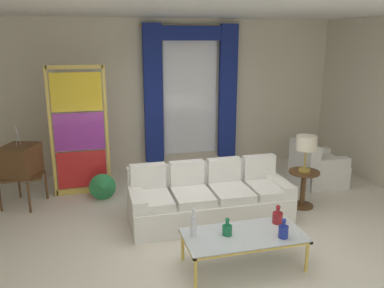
{
  "coord_description": "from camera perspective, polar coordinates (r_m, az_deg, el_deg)",
  "views": [
    {
      "loc": [
        -1.4,
        -4.71,
        2.59
      ],
      "look_at": [
        0.06,
        0.9,
        1.05
      ],
      "focal_mm": 36.72,
      "sensor_mm": 36.0,
      "label": 1
    }
  ],
  "objects": [
    {
      "name": "bottle_blue_decanter",
      "position": [
        4.57,
        0.22,
        -11.61
      ],
      "size": [
        0.07,
        0.07,
        0.35
      ],
      "color": "silver",
      "rests_on": "coffee_table"
    },
    {
      "name": "bottle_crystal_tall",
      "position": [
        4.64,
        5.13,
        -12.21
      ],
      "size": [
        0.11,
        0.11,
        0.21
      ],
      "color": "#196B3D",
      "rests_on": "coffee_table"
    },
    {
      "name": "couch_white_long",
      "position": [
        5.89,
        2.4,
        -7.94
      ],
      "size": [
        2.34,
        0.92,
        0.86
      ],
      "color": "white",
      "rests_on": "ground"
    },
    {
      "name": "armchair_white",
      "position": [
        7.6,
        17.52,
        -3.47
      ],
      "size": [
        0.84,
        0.84,
        0.8
      ],
      "color": "white",
      "rests_on": "ground"
    },
    {
      "name": "coffee_table",
      "position": [
        4.72,
        7.52,
        -13.21
      ],
      "size": [
        1.4,
        0.68,
        0.41
      ],
      "color": "silver",
      "rests_on": "ground"
    },
    {
      "name": "curtained_window",
      "position": [
        7.9,
        -0.12,
        8.7
      ],
      "size": [
        2.0,
        0.17,
        2.7
      ],
      "color": "white",
      "rests_on": "ground"
    },
    {
      "name": "round_side_table",
      "position": [
        6.5,
        15.85,
        -5.83
      ],
      "size": [
        0.48,
        0.48,
        0.59
      ],
      "color": "brown",
      "rests_on": "ground"
    },
    {
      "name": "peacock_figurine",
      "position": [
        6.69,
        -12.84,
        -6.28
      ],
      "size": [
        0.44,
        0.6,
        0.5
      ],
      "color": "beige",
      "rests_on": "ground"
    },
    {
      "name": "vintage_tv",
      "position": [
        6.76,
        -23.66,
        -2.4
      ],
      "size": [
        0.69,
        0.73,
        1.35
      ],
      "color": "brown",
      "rests_on": "ground"
    },
    {
      "name": "bottle_ruby_flask",
      "position": [
        5.0,
        12.33,
        -10.29
      ],
      "size": [
        0.13,
        0.13,
        0.24
      ],
      "color": "maroon",
      "rests_on": "coffee_table"
    },
    {
      "name": "bottle_amber_squat",
      "position": [
        4.68,
        13.14,
        -12.17
      ],
      "size": [
        0.11,
        0.11,
        0.24
      ],
      "color": "navy",
      "rests_on": "coffee_table"
    },
    {
      "name": "ground_plane",
      "position": [
        5.55,
        1.78,
        -12.92
      ],
      "size": [
        16.0,
        16.0,
        0.0
      ],
      "primitive_type": "plane",
      "color": "silver"
    },
    {
      "name": "stained_glass_divider",
      "position": [
        6.86,
        -16.02,
        1.38
      ],
      "size": [
        0.95,
        0.05,
        2.2
      ],
      "color": "gold",
      "rests_on": "ground"
    },
    {
      "name": "ceiling_slab",
      "position": [
        5.7,
        -0.36,
        19.2
      ],
      "size": [
        8.0,
        7.6,
        0.04
      ],
      "primitive_type": "cube",
      "color": "white"
    },
    {
      "name": "wall_rear",
      "position": [
        7.97,
        -4.39,
        6.97
      ],
      "size": [
        8.0,
        0.12,
        3.0
      ],
      "primitive_type": "cube",
      "color": "beige",
      "rests_on": "ground"
    },
    {
      "name": "table_lamp_brass",
      "position": [
        6.3,
        16.27,
        -0.09
      ],
      "size": [
        0.32,
        0.32,
        0.57
      ],
      "color": "#B29338",
      "rests_on": "round_side_table"
    }
  ]
}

